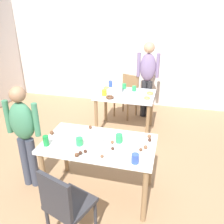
% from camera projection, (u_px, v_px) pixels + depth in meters
% --- Properties ---
extents(ground_plane, '(6.40, 6.40, 0.00)m').
position_uv_depth(ground_plane, '(103.00, 193.00, 3.08)').
color(ground_plane, '#9E7A56').
extents(wall_back, '(6.40, 0.10, 2.60)m').
position_uv_depth(wall_back, '(142.00, 49.00, 5.37)').
color(wall_back, silver).
rests_on(wall_back, ground_plane).
extents(dining_table_near, '(1.31, 0.73, 0.75)m').
position_uv_depth(dining_table_near, '(99.00, 150.00, 2.83)').
color(dining_table_near, white).
rests_on(dining_table_near, ground_plane).
extents(dining_table_far, '(1.04, 0.75, 0.75)m').
position_uv_depth(dining_table_far, '(125.00, 99.00, 4.35)').
color(dining_table_far, silver).
rests_on(dining_table_far, ground_plane).
extents(chair_near_table, '(0.51, 0.51, 0.87)m').
position_uv_depth(chair_near_table, '(65.00, 203.00, 2.27)').
color(chair_near_table, '#2D2D33').
rests_on(chair_near_table, ground_plane).
extents(chair_far_table, '(0.52, 0.52, 0.87)m').
position_uv_depth(chair_far_table, '(128.00, 93.00, 5.07)').
color(chair_far_table, olive).
rests_on(chair_far_table, ground_plane).
extents(person_girl_near, '(0.45, 0.21, 1.39)m').
position_uv_depth(person_girl_near, '(24.00, 130.00, 2.91)').
color(person_girl_near, '#383D4C').
rests_on(person_girl_near, ground_plane).
extents(person_adult_far, '(0.45, 0.22, 1.57)m').
position_uv_depth(person_adult_far, '(148.00, 74.00, 4.81)').
color(person_adult_far, '#28282D').
rests_on(person_adult_far, ground_plane).
extents(mixing_bowl, '(0.21, 0.21, 0.08)m').
position_uv_depth(mixing_bowl, '(95.00, 140.00, 2.76)').
color(mixing_bowl, white).
rests_on(mixing_bowl, dining_table_near).
extents(soda_can, '(0.07, 0.07, 0.12)m').
position_uv_depth(soda_can, '(46.00, 141.00, 2.71)').
color(soda_can, '#198438').
rests_on(soda_can, dining_table_near).
extents(fork_near, '(0.17, 0.02, 0.01)m').
position_uv_depth(fork_near, '(67.00, 134.00, 2.95)').
color(fork_near, silver).
rests_on(fork_near, dining_table_near).
extents(cup_near_0, '(0.08, 0.08, 0.10)m').
position_uv_depth(cup_near_0, '(135.00, 159.00, 2.41)').
color(cup_near_0, '#3351B2').
rests_on(cup_near_0, dining_table_near).
extents(cup_near_1, '(0.08, 0.08, 0.10)m').
position_uv_depth(cup_near_1, '(119.00, 138.00, 2.78)').
color(cup_near_1, green).
rests_on(cup_near_1, dining_table_near).
extents(cup_near_2, '(0.08, 0.08, 0.09)m').
position_uv_depth(cup_near_2, '(79.00, 141.00, 2.72)').
color(cup_near_2, green).
rests_on(cup_near_2, dining_table_near).
extents(cake_ball_0, '(0.05, 0.05, 0.05)m').
position_uv_depth(cake_ball_0, '(52.00, 133.00, 2.95)').
color(cake_ball_0, brown).
rests_on(cake_ball_0, dining_table_near).
extents(cake_ball_1, '(0.04, 0.04, 0.04)m').
position_uv_depth(cake_ball_1, '(113.00, 149.00, 2.64)').
color(cake_ball_1, '#3D2319').
rests_on(cake_ball_1, dining_table_near).
extents(cake_ball_2, '(0.04, 0.04, 0.04)m').
position_uv_depth(cake_ball_2, '(85.00, 151.00, 2.59)').
color(cake_ball_2, '#3D2319').
rests_on(cake_ball_2, dining_table_near).
extents(cake_ball_3, '(0.05, 0.05, 0.05)m').
position_uv_depth(cake_ball_3, '(149.00, 136.00, 2.87)').
color(cake_ball_3, brown).
rests_on(cake_ball_3, dining_table_near).
extents(cake_ball_4, '(0.04, 0.04, 0.04)m').
position_uv_depth(cake_ball_4, '(150.00, 140.00, 2.80)').
color(cake_ball_4, '#3D2319').
rests_on(cake_ball_4, dining_table_near).
extents(cake_ball_5, '(0.04, 0.04, 0.04)m').
position_uv_depth(cake_ball_5, '(141.00, 150.00, 2.62)').
color(cake_ball_5, brown).
rests_on(cake_ball_5, dining_table_near).
extents(cake_ball_6, '(0.05, 0.05, 0.05)m').
position_uv_depth(cake_ball_6, '(77.00, 155.00, 2.52)').
color(cake_ball_6, brown).
rests_on(cake_ball_6, dining_table_near).
extents(cake_ball_7, '(0.04, 0.04, 0.04)m').
position_uv_depth(cake_ball_7, '(112.00, 142.00, 2.76)').
color(cake_ball_7, brown).
rests_on(cake_ball_7, dining_table_near).
extents(cake_ball_8, '(0.05, 0.05, 0.05)m').
position_uv_depth(cake_ball_8, '(145.00, 147.00, 2.66)').
color(cake_ball_8, brown).
rests_on(cake_ball_8, dining_table_near).
extents(cake_ball_9, '(0.04, 0.04, 0.04)m').
position_uv_depth(cake_ball_9, '(102.00, 156.00, 2.51)').
color(cake_ball_9, brown).
rests_on(cake_ball_9, dining_table_near).
extents(cake_ball_10, '(0.04, 0.04, 0.04)m').
position_uv_depth(cake_ball_10, '(90.00, 127.00, 3.09)').
color(cake_ball_10, brown).
rests_on(cake_ball_10, dining_table_near).
extents(cake_ball_11, '(0.04, 0.04, 0.04)m').
position_uv_depth(cake_ball_11, '(80.00, 153.00, 2.56)').
color(cake_ball_11, '#3D2319').
rests_on(cake_ball_11, dining_table_near).
extents(pitcher_far, '(0.11, 0.11, 0.24)m').
position_uv_depth(pitcher_far, '(119.00, 87.00, 4.29)').
color(pitcher_far, white).
rests_on(pitcher_far, dining_table_far).
extents(cup_far_0, '(0.09, 0.09, 0.10)m').
position_uv_depth(cup_far_0, '(104.00, 93.00, 4.20)').
color(cup_far_0, yellow).
rests_on(cup_far_0, dining_table_far).
extents(cup_far_1, '(0.07, 0.07, 0.10)m').
position_uv_depth(cup_far_1, '(124.00, 86.00, 4.55)').
color(cup_far_1, green).
rests_on(cup_far_1, dining_table_far).
extents(cup_far_2, '(0.07, 0.07, 0.12)m').
position_uv_depth(cup_far_2, '(110.00, 84.00, 4.64)').
color(cup_far_2, '#3351B2').
rests_on(cup_far_2, dining_table_far).
extents(cup_far_3, '(0.08, 0.08, 0.09)m').
position_uv_depth(cup_far_3, '(134.00, 89.00, 4.42)').
color(cup_far_3, green).
rests_on(cup_far_3, dining_table_far).
extents(donut_far_0, '(0.14, 0.14, 0.04)m').
position_uv_depth(donut_far_0, '(132.00, 94.00, 4.25)').
color(donut_far_0, white).
rests_on(donut_far_0, dining_table_far).
extents(donut_far_1, '(0.14, 0.14, 0.04)m').
position_uv_depth(donut_far_1, '(110.00, 97.00, 4.09)').
color(donut_far_1, brown).
rests_on(donut_far_1, dining_table_far).
extents(donut_far_2, '(0.12, 0.12, 0.04)m').
position_uv_depth(donut_far_2, '(150.00, 93.00, 4.28)').
color(donut_far_2, gold).
rests_on(donut_far_2, dining_table_far).
extents(donut_far_3, '(0.12, 0.12, 0.04)m').
position_uv_depth(donut_far_3, '(106.00, 88.00, 4.55)').
color(donut_far_3, gold).
rests_on(donut_far_3, dining_table_far).
extents(donut_far_4, '(0.11, 0.11, 0.03)m').
position_uv_depth(donut_far_4, '(147.00, 98.00, 4.07)').
color(donut_far_4, gold).
rests_on(donut_far_4, dining_table_far).
extents(donut_far_5, '(0.13, 0.13, 0.04)m').
position_uv_depth(donut_far_5, '(110.00, 90.00, 4.44)').
color(donut_far_5, white).
rests_on(donut_far_5, dining_table_far).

